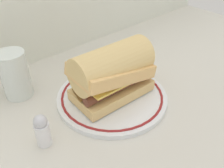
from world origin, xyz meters
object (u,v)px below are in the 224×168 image
object	(u,v)px
salt_shaker	(42,130)
sausage_sandwich	(112,72)
plate	(112,96)
drinking_glass	(16,78)

from	to	relation	value
salt_shaker	sausage_sandwich	bearing A→B (deg)	4.49
plate	salt_shaker	size ratio (longest dim) A/B	3.66
sausage_sandwich	plate	bearing A→B (deg)	-35.85
drinking_glass	salt_shaker	world-z (taller)	drinking_glass
plate	salt_shaker	xyz separation A→B (m)	(-0.20, -0.02, 0.03)
plate	salt_shaker	bearing A→B (deg)	-175.51
sausage_sandwich	salt_shaker	distance (m)	0.20
plate	drinking_glass	xyz separation A→B (m)	(-0.16, 0.17, 0.04)
drinking_glass	salt_shaker	xyz separation A→B (m)	(-0.03, -0.19, -0.02)
drinking_glass	salt_shaker	size ratio (longest dim) A/B	1.61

